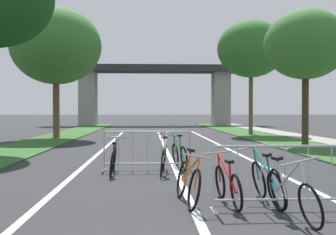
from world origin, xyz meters
name	(u,v)px	position (x,y,z in m)	size (l,w,h in m)	color
grass_verge_left	(52,139)	(-5.99, 20.95, 0.03)	(2.67, 51.20, 0.05)	#2D5B26
grass_verge_right	(268,138)	(5.99, 20.95, 0.03)	(2.67, 51.20, 0.05)	#2D5B26
sidewalk_path_right	(307,138)	(8.22, 20.95, 0.04)	(1.79, 51.20, 0.08)	gray
lane_stripe_center	(166,149)	(0.00, 14.81, 0.00)	(0.14, 29.62, 0.01)	silver
lane_stripe_right_lane	(228,149)	(2.56, 14.81, 0.00)	(0.14, 29.62, 0.01)	silver
lane_stripe_left_lane	(103,149)	(-2.56, 14.81, 0.00)	(0.14, 29.62, 0.01)	silver
overpass_bridge	(155,83)	(0.00, 42.31, 4.47)	(22.17, 3.45, 6.29)	#2D2D30
tree_left_oak_near	(56,46)	(-5.91, 21.65, 5.21)	(5.09, 5.09, 7.39)	brown
tree_right_maple_mid	(306,45)	(6.37, 16.30, 4.56)	(3.72, 3.72, 6.15)	#3D2D1E
tree_right_pine_far	(251,49)	(5.89, 24.51, 5.54)	(4.33, 4.33, 7.39)	brown
crowd_barrier_nearest	(285,178)	(1.44, 4.02, 0.52)	(2.34, 0.46, 1.05)	#ADADB2
crowd_barrier_second	(147,151)	(-0.76, 8.68, 0.52)	(2.35, 0.49, 1.05)	#ADADB2
bicycle_green_0	(179,155)	(0.13, 9.05, 0.37)	(0.59, 1.71, 1.01)	black
bicycle_white_1	(164,158)	(-0.34, 8.12, 0.39)	(0.55, 1.76, 0.98)	black
bicycle_black_2	(113,160)	(-1.61, 8.08, 0.35)	(0.50, 1.70, 0.93)	black
bicycle_red_3	(228,184)	(0.61, 4.50, 0.34)	(0.51, 1.65, 0.87)	black
bicycle_silver_4	(291,195)	(1.34, 3.45, 0.37)	(0.55, 1.74, 0.98)	black
bicycle_teal_5	(267,182)	(1.29, 4.49, 0.38)	(0.54, 1.69, 1.01)	black
bicycle_orange_6	(188,182)	(-0.05, 4.57, 0.38)	(0.56, 1.75, 0.93)	black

